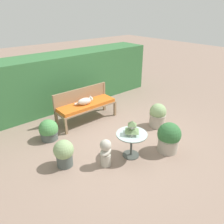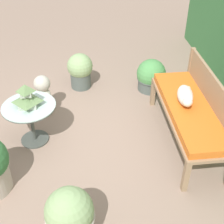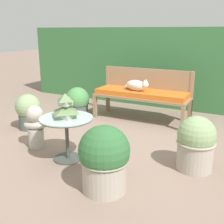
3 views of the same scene
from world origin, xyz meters
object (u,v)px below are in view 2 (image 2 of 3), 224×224
object	(u,v)px
cat	(186,96)
potted_plant_bench_right	(80,70)
patio_table	(30,113)
potted_plant_path_edge	(151,76)
potted_plant_patio_mid	(70,218)
pagoda_birdhouse	(27,97)
garden_bench	(189,111)
garden_bust	(44,94)

from	to	relation	value
cat	potted_plant_bench_right	xyz separation A→B (m)	(-1.36, -1.24, -0.33)
patio_table	potted_plant_path_edge	world-z (taller)	patio_table
potted_plant_bench_right	potted_plant_patio_mid	xyz separation A→B (m)	(2.68, -0.16, 0.02)
pagoda_birdhouse	garden_bench	bearing A→B (deg)	84.27
garden_bust	potted_plant_path_edge	world-z (taller)	garden_bust
patio_table	potted_plant_path_edge	size ratio (longest dim) A/B	1.27
pagoda_birdhouse	potted_plant_patio_mid	size ratio (longest dim) A/B	0.47
garden_bust	potted_plant_path_edge	distance (m)	1.68
patio_table	garden_bench	bearing A→B (deg)	84.27
pagoda_birdhouse	potted_plant_bench_right	distance (m)	1.44
potted_plant_patio_mid	garden_bust	bearing A→B (deg)	-169.91
potted_plant_bench_right	potted_plant_path_edge	xyz separation A→B (m)	(0.20, 1.10, -0.06)
potted_plant_patio_mid	potted_plant_bench_right	bearing A→B (deg)	176.53
garden_bust	potted_plant_bench_right	world-z (taller)	garden_bust
potted_plant_bench_right	potted_plant_patio_mid	distance (m)	2.69
patio_table	potted_plant_bench_right	distance (m)	1.40
garden_bust	potted_plant_bench_right	distance (m)	0.82
cat	potted_plant_bench_right	distance (m)	1.87
garden_bench	cat	distance (m)	0.19
potted_plant_path_edge	potted_plant_bench_right	bearing A→B (deg)	-100.26
garden_bench	cat	xyz separation A→B (m)	(-0.07, -0.04, 0.17)
patio_table	potted_plant_patio_mid	bearing A→B (deg)	18.08
potted_plant_path_edge	cat	bearing A→B (deg)	7.17
garden_bench	patio_table	size ratio (longest dim) A/B	2.58
garden_bench	potted_plant_path_edge	size ratio (longest dim) A/B	3.29
cat	garden_bust	world-z (taller)	cat
garden_bench	pagoda_birdhouse	bearing A→B (deg)	-95.73
cat	potted_plant_patio_mid	distance (m)	1.96
garden_bench	potted_plant_path_edge	xyz separation A→B (m)	(-1.23, -0.19, -0.22)
cat	potted_plant_patio_mid	world-z (taller)	cat
cat	garden_bench	bearing A→B (deg)	39.85
garden_bench	potted_plant_bench_right	distance (m)	1.93
garden_bench	potted_plant_path_edge	bearing A→B (deg)	-171.31
cat	potted_plant_bench_right	bearing A→B (deg)	-127.84
garden_bust	potted_plant_bench_right	xyz separation A→B (m)	(-0.63, 0.53, -0.01)
patio_table	potted_plant_bench_right	world-z (taller)	potted_plant_bench_right
pagoda_birdhouse	potted_plant_patio_mid	distance (m)	1.56
garden_bust	potted_plant_path_edge	bearing A→B (deg)	82.60
cat	potted_plant_bench_right	world-z (taller)	cat
garden_bust	potted_plant_patio_mid	bearing A→B (deg)	-12.28
pagoda_birdhouse	garden_bust	world-z (taller)	pagoda_birdhouse
potted_plant_patio_mid	garden_bench	bearing A→B (deg)	130.84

